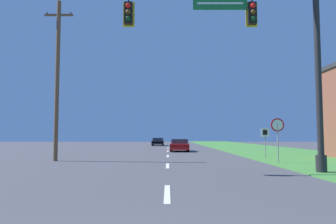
# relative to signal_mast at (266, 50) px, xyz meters

# --- Properties ---
(grass_verge_right) EXTENTS (10.00, 110.00, 0.04)m
(grass_verge_right) POSITION_rel_signal_mast_xyz_m (6.33, 19.19, -5.17)
(grass_verge_right) COLOR #428438
(grass_verge_right) RESTS_ON ground
(road_center_line) EXTENTS (0.16, 34.80, 0.01)m
(road_center_line) POSITION_rel_signal_mast_xyz_m (-4.17, 11.19, -5.19)
(road_center_line) COLOR silver
(road_center_line) RESTS_ON ground
(signal_mast) EXTENTS (9.51, 0.47, 8.47)m
(signal_mast) POSITION_rel_signal_mast_xyz_m (0.00, 0.00, 0.00)
(signal_mast) COLOR #232326
(signal_mast) RESTS_ON grass_verge_right
(car_ahead) EXTENTS (1.99, 4.28, 1.19)m
(car_ahead) POSITION_rel_signal_mast_xyz_m (-3.00, 18.81, -4.59)
(car_ahead) COLOR black
(car_ahead) RESTS_ON ground
(far_car) EXTENTS (1.82, 4.67, 1.19)m
(far_car) POSITION_rel_signal_mast_xyz_m (-5.72, 37.46, -4.59)
(far_car) COLOR black
(far_car) RESTS_ON ground
(stop_sign) EXTENTS (0.76, 0.07, 2.50)m
(stop_sign) POSITION_rel_signal_mast_xyz_m (2.10, 4.94, -3.33)
(stop_sign) COLOR gray
(stop_sign) RESTS_ON grass_verge_right
(route_sign_post) EXTENTS (0.55, 0.06, 2.03)m
(route_sign_post) POSITION_rel_signal_mast_xyz_m (2.43, 8.49, -3.67)
(route_sign_post) COLOR gray
(route_sign_post) RESTS_ON grass_verge_right
(utility_pole_near) EXTENTS (1.80, 0.26, 10.06)m
(utility_pole_near) POSITION_rel_signal_mast_xyz_m (-11.06, 6.47, -0.00)
(utility_pole_near) COLOR brown
(utility_pole_near) RESTS_ON ground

